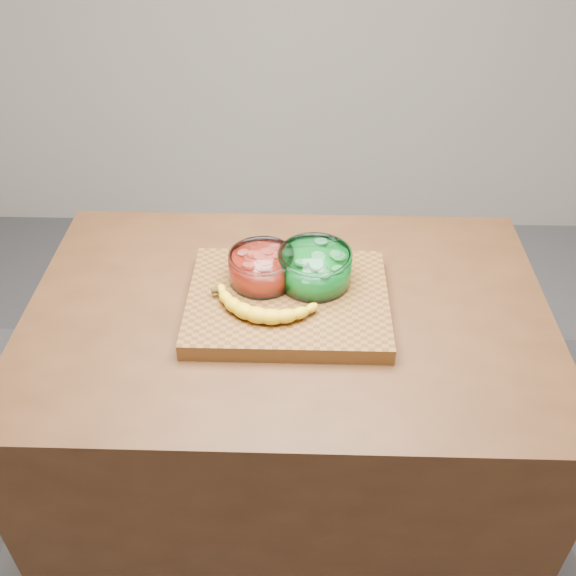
{
  "coord_description": "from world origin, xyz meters",
  "views": [
    {
      "loc": [
        0.03,
        -1.11,
        1.86
      ],
      "look_at": [
        0.0,
        0.0,
        0.96
      ],
      "focal_mm": 40.0,
      "sensor_mm": 36.0,
      "label": 1
    }
  ],
  "objects": [
    {
      "name": "ground",
      "position": [
        0.0,
        0.0,
        0.0
      ],
      "size": [
        3.5,
        3.5,
        0.0
      ],
      "primitive_type": "plane",
      "color": "#59595E",
      "rests_on": "ground"
    },
    {
      "name": "counter",
      "position": [
        0.0,
        0.0,
        0.45
      ],
      "size": [
        1.2,
        0.8,
        0.9
      ],
      "primitive_type": "cube",
      "color": "#4F2E17",
      "rests_on": "ground"
    },
    {
      "name": "banana",
      "position": [
        -0.05,
        -0.05,
        0.96
      ],
      "size": [
        0.26,
        0.15,
        0.04
      ],
      "primitive_type": null,
      "color": "yellow",
      "rests_on": "cutting_board"
    },
    {
      "name": "bowl_red",
      "position": [
        -0.06,
        0.05,
        0.97
      ],
      "size": [
        0.15,
        0.15,
        0.07
      ],
      "color": "white",
      "rests_on": "cutting_board"
    },
    {
      "name": "bowl_green",
      "position": [
        0.06,
        0.05,
        0.98
      ],
      "size": [
        0.17,
        0.17,
        0.08
      ],
      "color": "white",
      "rests_on": "cutting_board"
    },
    {
      "name": "cutting_board",
      "position": [
        0.0,
        0.0,
        0.92
      ],
      "size": [
        0.45,
        0.35,
        0.04
      ],
      "primitive_type": "cube",
      "color": "brown",
      "rests_on": "counter"
    }
  ]
}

